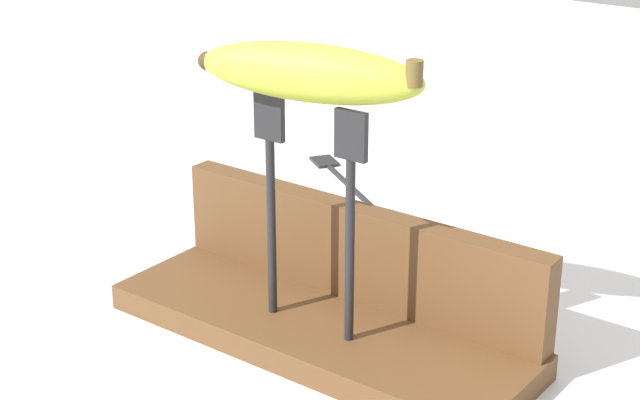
{
  "coord_description": "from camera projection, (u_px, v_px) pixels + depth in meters",
  "views": [
    {
      "loc": [
        0.43,
        -0.57,
        0.4
      ],
      "look_at": [
        0.0,
        0.0,
        0.12
      ],
      "focal_mm": 56.96,
      "sensor_mm": 36.0,
      "label": 1
    }
  ],
  "objects": [
    {
      "name": "fork_stand_center",
      "position": [
        309.0,
        195.0,
        0.75
      ],
      "size": [
        0.1,
        0.01,
        0.18
      ],
      "color": "black",
      "rests_on": "wooden_board"
    },
    {
      "name": "fork_fallen_near",
      "position": [
        340.0,
        174.0,
        1.15
      ],
      "size": [
        0.17,
        0.12,
        0.01
      ],
      "color": "black",
      "rests_on": "ground"
    },
    {
      "name": "banana_raised_center",
      "position": [
        309.0,
        72.0,
        0.71
      ],
      "size": [
        0.18,
        0.08,
        0.04
      ],
      "color": "#B2C138",
      "rests_on": "fork_stand_center"
    },
    {
      "name": "wooden_board",
      "position": [
        320.0,
        330.0,
        0.8
      ],
      "size": [
        0.35,
        0.12,
        0.02
      ],
      "primitive_type": "cube",
      "color": "brown",
      "rests_on": "ground"
    },
    {
      "name": "ground_plane",
      "position": [
        320.0,
        341.0,
        0.81
      ],
      "size": [
        3.0,
        3.0,
        0.0
      ],
      "primitive_type": "plane",
      "color": "silver"
    },
    {
      "name": "board_backstop",
      "position": [
        357.0,
        252.0,
        0.82
      ],
      "size": [
        0.34,
        0.02,
        0.08
      ],
      "primitive_type": "cube",
      "color": "brown",
      "rests_on": "wooden_board"
    }
  ]
}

